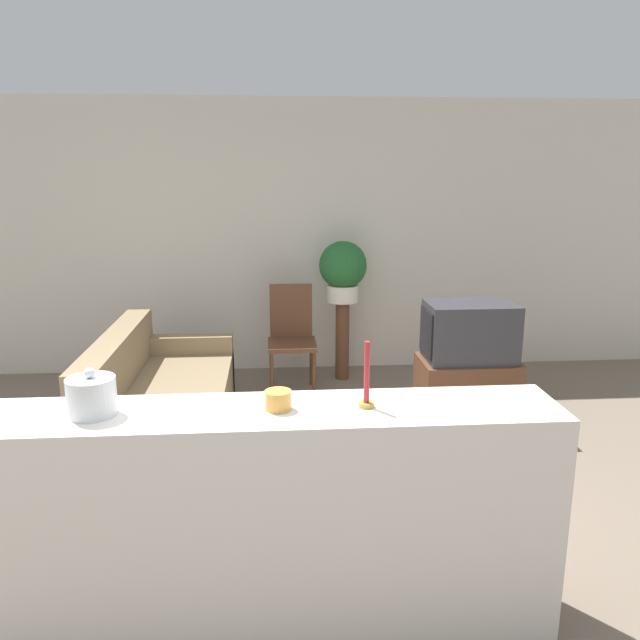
{
  "coord_description": "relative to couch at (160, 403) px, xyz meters",
  "views": [
    {
      "loc": [
        0.19,
        -2.84,
        2.02
      ],
      "look_at": [
        0.56,
        1.98,
        0.85
      ],
      "focal_mm": 35.0,
      "sensor_mm": 36.0,
      "label": 1
    }
  ],
  "objects": [
    {
      "name": "couch",
      "position": [
        0.0,
        0.0,
        0.0
      ],
      "size": [
        0.91,
        1.86,
        0.82
      ],
      "color": "#847051",
      "rests_on": "ground_plane"
    },
    {
      "name": "candlestick",
      "position": [
        1.26,
        -2.09,
        0.85
      ],
      "size": [
        0.07,
        0.07,
        0.29
      ],
      "color": "#B7933D",
      "rests_on": "foreground_counter"
    },
    {
      "name": "wall_back",
      "position": [
        0.68,
        1.73,
        1.06
      ],
      "size": [
        9.0,
        0.06,
        2.7
      ],
      "color": "beige",
      "rests_on": "ground_plane"
    },
    {
      "name": "ground_plane",
      "position": [
        0.68,
        -1.7,
        -0.29
      ],
      "size": [
        14.0,
        14.0,
        0.0
      ],
      "primitive_type": "plane",
      "color": "#756656"
    },
    {
      "name": "foreground_counter",
      "position": [
        0.68,
        -2.09,
        0.23
      ],
      "size": [
        2.82,
        0.44,
        1.04
      ],
      "color": "white",
      "rests_on": "ground_plane"
    },
    {
      "name": "television",
      "position": [
        2.43,
        0.16,
        0.47
      ],
      "size": [
        0.71,
        0.45,
        0.47
      ],
      "color": "#333338",
      "rests_on": "tv_stand"
    },
    {
      "name": "tv_stand",
      "position": [
        2.43,
        0.16,
        -0.02
      ],
      "size": [
        0.77,
        0.52,
        0.53
      ],
      "color": "brown",
      "rests_on": "ground_plane"
    },
    {
      "name": "candle_jar",
      "position": [
        0.88,
        -2.09,
        0.8
      ],
      "size": [
        0.11,
        0.11,
        0.08
      ],
      "color": "gold",
      "rests_on": "foreground_counter"
    },
    {
      "name": "wooden_chair",
      "position": [
        1.04,
        1.05,
        0.25
      ],
      "size": [
        0.44,
        0.44,
        0.98
      ],
      "color": "brown",
      "rests_on": "ground_plane"
    },
    {
      "name": "potted_plant",
      "position": [
        1.54,
        1.32,
        0.81
      ],
      "size": [
        0.46,
        0.46,
        0.59
      ],
      "color": "white",
      "rests_on": "plant_stand"
    },
    {
      "name": "plant_stand",
      "position": [
        1.54,
        1.32,
        0.1
      ],
      "size": [
        0.13,
        0.13,
        0.78
      ],
      "color": "brown",
      "rests_on": "ground_plane"
    },
    {
      "name": "decorative_bowl",
      "position": [
        0.13,
        -2.09,
        0.84
      ],
      "size": [
        0.2,
        0.2,
        0.2
      ],
      "color": "silver",
      "rests_on": "foreground_counter"
    }
  ]
}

